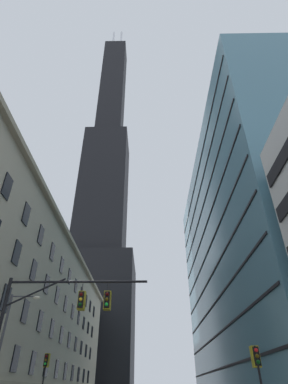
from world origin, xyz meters
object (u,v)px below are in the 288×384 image
(street_lamppost, at_px, (7,338))
(traffic_signal_mast, at_px, (60,313))
(traffic_light_far_left, at_px, (46,364))
(traffic_light_near_right, at_px, (257,360))

(street_lamppost, bearing_deg, traffic_signal_mast, -48.10)
(traffic_light_far_left, relative_size, street_lamppost, 0.53)
(traffic_signal_mast, xyz_separation_m, street_lamppost, (-5.18, 5.78, -0.46))
(traffic_light_far_left, distance_m, street_lamppost, 5.76)
(traffic_signal_mast, relative_size, traffic_light_far_left, 2.08)
(traffic_light_near_right, height_order, street_lamppost, street_lamppost)
(traffic_light_near_right, relative_size, traffic_light_far_left, 0.84)
(traffic_light_near_right, xyz_separation_m, street_lamppost, (-15.94, 5.23, 1.83))
(traffic_light_far_left, bearing_deg, traffic_signal_mast, -71.78)
(traffic_light_far_left, height_order, street_lamppost, street_lamppost)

